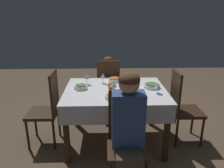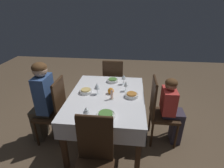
% 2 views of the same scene
% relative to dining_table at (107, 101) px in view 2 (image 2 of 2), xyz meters
% --- Properties ---
extents(ground_plane, '(8.00, 8.00, 0.00)m').
position_rel_dining_table_xyz_m(ground_plane, '(0.00, 0.00, -0.68)').
color(ground_plane, brown).
extents(dining_table, '(1.31, 1.02, 0.77)m').
position_rel_dining_table_xyz_m(dining_table, '(0.00, 0.00, 0.00)').
color(dining_table, silver).
rests_on(dining_table, ground_plane).
extents(chair_north, '(0.39, 0.39, 1.01)m').
position_rel_dining_table_xyz_m(chair_north, '(-0.08, 0.75, -0.14)').
color(chair_north, '#382314').
rests_on(chair_north, ground_plane).
extents(chair_south, '(0.39, 0.39, 1.01)m').
position_rel_dining_table_xyz_m(chair_south, '(0.08, -0.75, -0.14)').
color(chair_south, '#382314').
rests_on(chair_south, ground_plane).
extents(chair_east, '(0.39, 0.39, 1.01)m').
position_rel_dining_table_xyz_m(chair_east, '(0.89, 0.00, -0.14)').
color(chair_east, '#382314').
rests_on(chair_east, ground_plane).
extents(chair_west, '(0.39, 0.39, 1.01)m').
position_rel_dining_table_xyz_m(chair_west, '(-0.89, 0.01, -0.14)').
color(chair_west, '#382314').
rests_on(chair_west, ground_plane).
extents(person_adult_denim, '(0.30, 0.34, 1.24)m').
position_rel_dining_table_xyz_m(person_adult_denim, '(-0.08, 0.90, 0.03)').
color(person_adult_denim, '#4C4233').
rests_on(person_adult_denim, ground_plane).
extents(person_child_red, '(0.30, 0.33, 1.02)m').
position_rel_dining_table_xyz_m(person_child_red, '(0.08, -0.92, -0.11)').
color(person_child_red, '#383342').
rests_on(person_child_red, ground_plane).
extents(bowl_north, '(0.18, 0.18, 0.06)m').
position_rel_dining_table_xyz_m(bowl_north, '(0.05, 0.30, 0.12)').
color(bowl_north, white).
rests_on(bowl_north, dining_table).
extents(wine_glass_north, '(0.08, 0.08, 0.17)m').
position_rel_dining_table_xyz_m(wine_glass_north, '(0.03, 0.13, 0.21)').
color(wine_glass_north, white).
rests_on(wine_glass_north, dining_table).
extents(bowl_south, '(0.18, 0.18, 0.06)m').
position_rel_dining_table_xyz_m(bowl_south, '(0.00, -0.34, 0.12)').
color(bowl_south, white).
rests_on(bowl_south, dining_table).
extents(wine_glass_south, '(0.07, 0.07, 0.15)m').
position_rel_dining_table_xyz_m(wine_glass_south, '(0.16, -0.25, 0.20)').
color(wine_glass_south, white).
rests_on(wine_glass_south, dining_table).
extents(bowl_east, '(0.18, 0.18, 0.06)m').
position_rel_dining_table_xyz_m(bowl_east, '(0.45, -0.04, 0.12)').
color(bowl_east, white).
rests_on(bowl_east, dining_table).
extents(wine_glass_east, '(0.07, 0.07, 0.16)m').
position_rel_dining_table_xyz_m(wine_glass_east, '(0.38, -0.21, 0.21)').
color(wine_glass_east, white).
rests_on(wine_glass_east, dining_table).
extents(bowl_west, '(0.22, 0.22, 0.06)m').
position_rel_dining_table_xyz_m(bowl_west, '(-0.48, -0.06, 0.12)').
color(bowl_west, white).
rests_on(bowl_west, dining_table).
extents(wine_glass_west, '(0.08, 0.08, 0.13)m').
position_rel_dining_table_xyz_m(wine_glass_west, '(-0.51, 0.15, 0.19)').
color(wine_glass_west, white).
rests_on(wine_glass_west, dining_table).
extents(candle_centerpiece, '(0.06, 0.06, 0.16)m').
position_rel_dining_table_xyz_m(candle_centerpiece, '(-0.09, -0.08, 0.15)').
color(candle_centerpiece, beige).
rests_on(candle_centerpiece, dining_table).
extents(orange_fruit, '(0.09, 0.09, 0.09)m').
position_rel_dining_table_xyz_m(orange_fruit, '(0.06, -0.05, 0.14)').
color(orange_fruit, orange).
rests_on(orange_fruit, dining_table).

